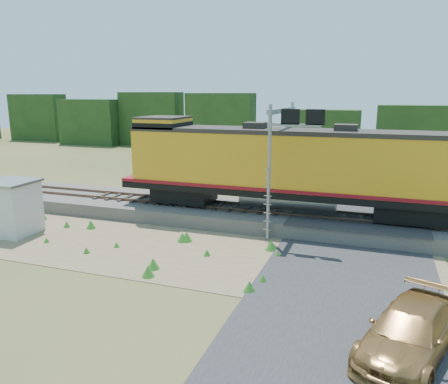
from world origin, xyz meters
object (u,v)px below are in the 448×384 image
at_px(locomotive, 284,166).
at_px(signal_gantry, 286,136).
at_px(shed, 12,207).
at_px(car, 409,332).

xyz_separation_m(locomotive, signal_gantry, (0.20, -0.66, 1.71)).
xyz_separation_m(locomotive, shed, (-13.21, -6.34, -1.99)).
bearing_deg(shed, car, -17.29).
bearing_deg(locomotive, car, -61.62).
distance_m(locomotive, shed, 14.78).
relative_size(shed, car, 0.59).
xyz_separation_m(signal_gantry, car, (5.90, -10.62, -4.45)).
height_order(locomotive, car, locomotive).
distance_m(shed, car, 19.94).
distance_m(shed, signal_gantry, 15.02).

